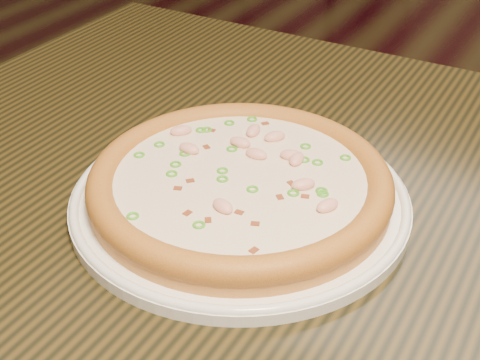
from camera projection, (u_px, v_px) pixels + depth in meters
The scene contains 3 objects.
hero_table at pixel (359, 288), 0.72m from camera, with size 1.20×0.80×0.75m.
plate at pixel (240, 198), 0.67m from camera, with size 0.34×0.34×0.02m.
pizza at pixel (240, 182), 0.67m from camera, with size 0.30×0.30×0.03m.
Camera 1 is at (0.32, -0.65, 1.15)m, focal length 50.00 mm.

